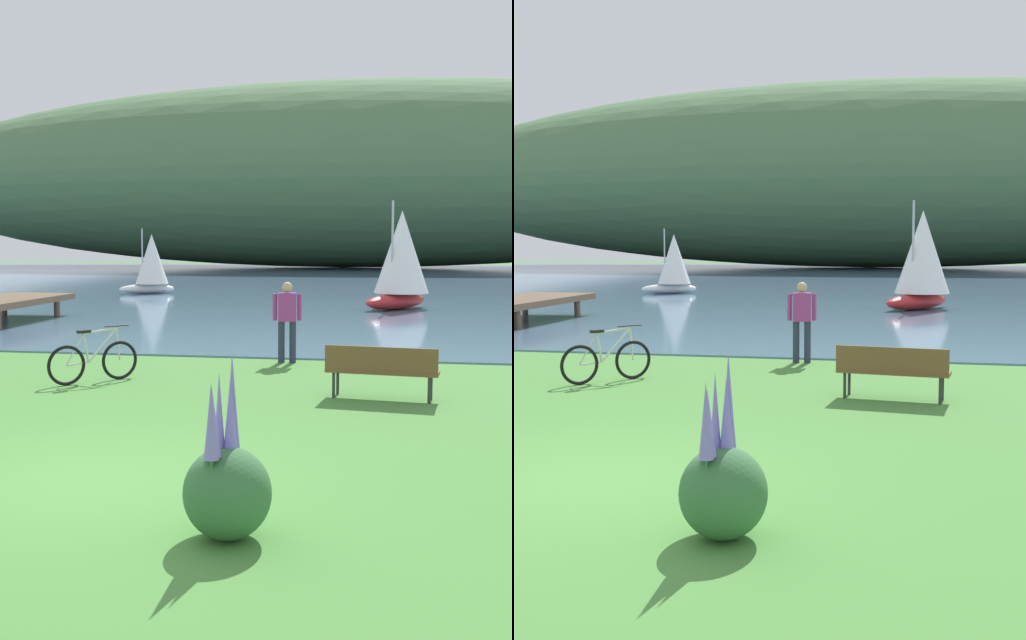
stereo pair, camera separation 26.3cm
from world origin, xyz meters
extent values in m
plane|color=#478438|center=(0.00, 0.00, 0.00)|extent=(200.00, 200.00, 0.00)
cube|color=#5B7F9E|center=(0.00, 49.09, 0.02)|extent=(180.00, 80.00, 0.04)
ellipsoid|color=#4C7047|center=(-2.35, 75.35, 9.52)|extent=(100.68, 28.00, 18.95)
cube|color=brown|center=(3.03, 5.06, 0.45)|extent=(1.85, 0.70, 0.05)
cube|color=brown|center=(3.00, 4.85, 0.68)|extent=(1.79, 0.26, 0.40)
cylinder|color=#2D2D33|center=(2.29, 5.32, 0.23)|extent=(0.05, 0.05, 0.45)
cylinder|color=#2D2D33|center=(3.81, 5.13, 0.23)|extent=(0.05, 0.05, 0.45)
cylinder|color=#2D2D33|center=(2.25, 4.99, 0.23)|extent=(0.05, 0.05, 0.45)
cylinder|color=#2D2D33|center=(3.77, 4.80, 0.23)|extent=(0.05, 0.05, 0.45)
torus|color=black|center=(-1.80, 6.05, 0.36)|extent=(0.53, 0.57, 0.72)
torus|color=black|center=(-2.51, 5.28, 0.36)|extent=(0.53, 0.57, 0.72)
cylinder|color=silver|center=(-2.03, 5.80, 0.67)|extent=(0.44, 0.48, 0.61)
cylinder|color=silver|center=(-2.05, 5.78, 0.94)|extent=(0.47, 0.51, 0.09)
cylinder|color=silver|center=(-2.25, 5.56, 0.65)|extent=(0.12, 0.12, 0.54)
cylinder|color=silver|center=(-2.36, 5.44, 0.37)|extent=(0.31, 0.34, 0.05)
cylinder|color=silver|center=(-2.39, 5.41, 0.64)|extent=(0.27, 0.29, 0.56)
cylinder|color=silver|center=(-1.81, 6.04, 0.66)|extent=(0.08, 0.09, 0.60)
cube|color=black|center=(-2.27, 5.53, 0.94)|extent=(0.24, 0.24, 0.05)
cylinder|color=black|center=(-1.83, 6.02, 1.00)|extent=(0.34, 0.37, 0.02)
cylinder|color=#282D47|center=(0.85, 8.63, 0.44)|extent=(0.14, 0.14, 0.88)
cylinder|color=#282D47|center=(1.09, 8.66, 0.44)|extent=(0.14, 0.14, 0.88)
cube|color=#9E338C|center=(0.97, 8.64, 1.18)|extent=(0.41, 0.28, 0.60)
sphere|color=tan|center=(0.97, 8.64, 1.60)|extent=(0.22, 0.22, 0.22)
cylinder|color=#9E338C|center=(0.71, 8.60, 1.18)|extent=(0.09, 0.09, 0.56)
cylinder|color=#9E338C|center=(1.23, 8.69, 1.18)|extent=(0.09, 0.09, 0.56)
ellipsoid|color=#386B3D|center=(1.85, -1.33, 0.40)|extent=(0.76, 0.76, 0.79)
cylinder|color=#386B3D|center=(1.78, -1.31, 0.70)|extent=(0.02, 0.02, 0.12)
cone|color=#8470D1|center=(1.78, -1.31, 1.10)|extent=(0.10, 0.10, 0.68)
cylinder|color=#386B3D|center=(1.88, -1.30, 0.70)|extent=(0.02, 0.02, 0.12)
cone|color=#8470D1|center=(1.88, -1.30, 1.07)|extent=(0.12, 0.12, 0.63)
cylinder|color=#386B3D|center=(1.78, -1.58, 0.70)|extent=(0.02, 0.02, 0.12)
cone|color=#8470D1|center=(1.78, -1.58, 1.08)|extent=(0.13, 0.13, 0.64)
cylinder|color=#386B3D|center=(1.77, -1.50, 0.70)|extent=(0.02, 0.02, 0.12)
cone|color=#8470D1|center=(1.77, -1.50, 1.04)|extent=(0.15, 0.15, 0.57)
cylinder|color=#386B3D|center=(1.89, -1.22, 0.70)|extent=(0.02, 0.02, 0.12)
cone|color=#8470D1|center=(1.89, -1.22, 1.08)|extent=(0.11, 0.11, 0.64)
cylinder|color=#386B3D|center=(1.88, -1.22, 0.70)|extent=(0.02, 0.02, 0.12)
cone|color=#8470D1|center=(1.88, -1.22, 1.18)|extent=(0.12, 0.12, 0.84)
ellipsoid|color=#B22323|center=(3.19, 22.35, 0.34)|extent=(2.82, 3.37, 0.61)
cylinder|color=#B2B2B2|center=(3.03, 22.13, 2.38)|extent=(0.09, 0.09, 3.46)
cone|color=white|center=(3.38, 22.61, 2.20)|extent=(2.87, 2.87, 3.11)
ellipsoid|color=white|center=(-9.01, 29.76, 0.28)|extent=(2.79, 1.93, 0.48)
cylinder|color=#B2B2B2|center=(-9.20, 29.67, 1.89)|extent=(0.07, 0.07, 2.74)
cone|color=white|center=(-8.79, 29.88, 1.75)|extent=(2.19, 2.19, 2.46)
cylinder|color=brown|center=(-9.96, 17.09, 0.30)|extent=(0.20, 0.20, 0.60)
cylinder|color=brown|center=(-8.04, 17.09, 0.30)|extent=(0.20, 0.20, 0.60)
camera|label=1|loc=(3.25, -7.69, 2.51)|focal=44.17mm
camera|label=2|loc=(3.51, -7.64, 2.51)|focal=44.17mm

